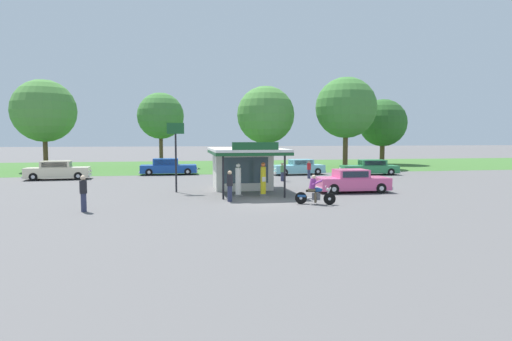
# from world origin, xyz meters

# --- Properties ---
(ground_plane) EXTENTS (300.00, 300.00, 0.00)m
(ground_plane) POSITION_xyz_m (0.00, 0.00, 0.00)
(ground_plane) COLOR #5B5959
(grass_verge_strip) EXTENTS (120.00, 24.00, 0.01)m
(grass_verge_strip) POSITION_xyz_m (0.00, 30.00, 0.00)
(grass_verge_strip) COLOR #3D6B2D
(grass_verge_strip) RESTS_ON ground
(service_station_kiosk) EXTENTS (4.53, 7.07, 3.29)m
(service_station_kiosk) POSITION_xyz_m (-0.20, 5.73, 1.69)
(service_station_kiosk) COLOR silver
(service_station_kiosk) RESTS_ON ground
(gas_pump_nearside) EXTENTS (0.44, 0.44, 2.00)m
(gas_pump_nearside) POSITION_xyz_m (-0.98, 2.55, 0.91)
(gas_pump_nearside) COLOR slate
(gas_pump_nearside) RESTS_ON ground
(gas_pump_offside) EXTENTS (0.44, 0.44, 2.04)m
(gas_pump_offside) POSITION_xyz_m (0.57, 2.55, 0.94)
(gas_pump_offside) COLOR slate
(gas_pump_offside) RESTS_ON ground
(motorcycle_with_rider) EXTENTS (2.04, 0.97, 1.58)m
(motorcycle_with_rider) POSITION_xyz_m (2.59, -1.34, 0.65)
(motorcycle_with_rider) COLOR black
(motorcycle_with_rider) RESTS_ON ground
(featured_classic_sedan) EXTENTS (4.87, 2.13, 1.49)m
(featured_classic_sedan) POSITION_xyz_m (6.59, 3.09, 0.69)
(featured_classic_sedan) COLOR #E55993
(featured_classic_sedan) RESTS_ON ground
(parked_car_back_row_far_left) EXTENTS (5.36, 2.14, 1.58)m
(parked_car_back_row_far_left) POSITION_xyz_m (-14.67, 15.40, 0.73)
(parked_car_back_row_far_left) COLOR beige
(parked_car_back_row_far_left) RESTS_ON ground
(parked_car_back_row_centre) EXTENTS (5.46, 2.04, 1.54)m
(parked_car_back_row_centre) POSITION_xyz_m (-5.56, 18.57, 0.71)
(parked_car_back_row_centre) COLOR #19479E
(parked_car_back_row_centre) RESTS_ON ground
(parked_car_second_row_spare) EXTENTS (5.26, 2.24, 1.47)m
(parked_car_second_row_spare) POSITION_xyz_m (6.75, 16.29, 0.67)
(parked_car_second_row_spare) COLOR #7AC6D1
(parked_car_second_row_spare) RESTS_ON ground
(parked_car_back_row_far_right) EXTENTS (5.65, 2.34, 1.43)m
(parked_car_back_row_far_right) POSITION_xyz_m (13.45, 15.01, 0.66)
(parked_car_back_row_far_right) COLOR #2D844C
(parked_car_back_row_far_right) RESTS_ON ground
(bystander_leaning_by_kiosk) EXTENTS (0.34, 0.34, 1.48)m
(bystander_leaning_by_kiosk) POSITION_xyz_m (3.76, 10.63, 0.78)
(bystander_leaning_by_kiosk) COLOR #2D3351
(bystander_leaning_by_kiosk) RESTS_ON ground
(bystander_chatting_near_pumps) EXTENTS (0.34, 0.34, 1.76)m
(bystander_chatting_near_pumps) POSITION_xyz_m (-9.02, -1.57, 0.93)
(bystander_chatting_near_pumps) COLOR #2D3351
(bystander_chatting_near_pumps) RESTS_ON ground
(bystander_standing_back_lot) EXTENTS (0.34, 0.34, 1.73)m
(bystander_standing_back_lot) POSITION_xyz_m (-1.75, 0.41, 0.92)
(bystander_standing_back_lot) COLOR #2D3351
(bystander_standing_back_lot) RESTS_ON ground
(bystander_strolling_foreground) EXTENTS (0.34, 0.34, 1.53)m
(bystander_strolling_foreground) POSITION_xyz_m (6.59, 12.43, 0.81)
(bystander_strolling_foreground) COLOR #2D3351
(bystander_strolling_foreground) RESTS_ON ground
(tree_oak_left) EXTENTS (5.45, 5.45, 8.84)m
(tree_oak_left) POSITION_xyz_m (-6.61, 28.84, 6.09)
(tree_oak_left) COLOR brown
(tree_oak_left) RESTS_ON ground
(tree_oak_centre) EXTENTS (6.24, 6.24, 8.62)m
(tree_oak_centre) POSITION_xyz_m (22.15, 29.76, 5.48)
(tree_oak_centre) COLOR brown
(tree_oak_centre) RESTS_ON ground
(tree_oak_right) EXTENTS (7.06, 7.06, 10.55)m
(tree_oak_right) POSITION_xyz_m (14.74, 24.39, 6.86)
(tree_oak_right) COLOR brown
(tree_oak_right) RESTS_ON ground
(tree_oak_far_left) EXTENTS (6.77, 6.77, 9.61)m
(tree_oak_far_left) POSITION_xyz_m (5.65, 26.51, 6.09)
(tree_oak_far_left) COLOR brown
(tree_oak_far_left) RESTS_ON ground
(tree_oak_far_right) EXTENTS (6.64, 6.64, 9.71)m
(tree_oak_far_right) POSITION_xyz_m (-18.63, 25.98, 6.38)
(tree_oak_far_right) COLOR brown
(tree_oak_far_right) RESTS_ON ground
(roadside_pole_sign) EXTENTS (1.10, 0.12, 4.49)m
(roadside_pole_sign) POSITION_xyz_m (-4.70, 5.04, 3.09)
(roadside_pole_sign) COLOR black
(roadside_pole_sign) RESTS_ON ground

